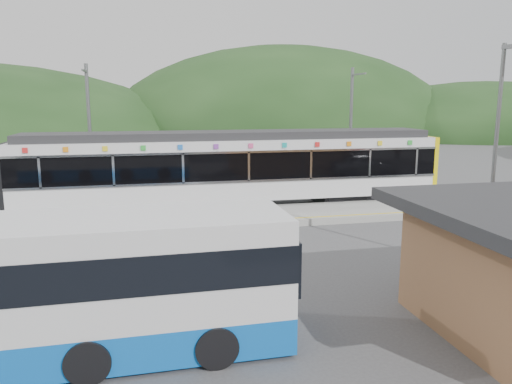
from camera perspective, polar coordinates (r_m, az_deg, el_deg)
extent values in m
plane|color=#4C4C4F|center=(19.00, 1.11, -5.53)|extent=(120.00, 120.00, 0.00)
ellipsoid|color=#1E3D19|center=(74.75, 3.23, 6.43)|extent=(52.00, 39.00, 26.00)
ellipsoid|color=#1E3D19|center=(82.37, 24.36, 5.90)|extent=(44.00, 33.00, 16.00)
cube|color=#9E9E99|center=(22.08, -0.92, -2.85)|extent=(26.00, 3.20, 0.30)
cube|color=yellow|center=(20.81, -0.19, -3.24)|extent=(26.00, 0.10, 0.01)
cube|color=black|center=(24.32, -16.74, -1.69)|extent=(3.20, 2.20, 0.56)
cube|color=black|center=(26.28, 10.32, -0.53)|extent=(3.20, 2.20, 0.56)
cube|color=silver|center=(24.46, -2.68, 0.58)|extent=(20.00, 2.90, 0.92)
cube|color=black|center=(24.29, -2.71, 3.34)|extent=(20.00, 2.96, 1.45)
cube|color=silver|center=(22.92, -2.05, 1.21)|extent=(20.00, 0.05, 0.10)
cube|color=silver|center=(22.74, -2.07, 4.57)|extent=(20.00, 0.05, 0.10)
cube|color=silver|center=(24.19, -2.73, 5.57)|extent=(20.00, 2.90, 0.45)
cube|color=#2D2D30|center=(24.16, -2.74, 6.53)|extent=(19.40, 2.50, 0.36)
cube|color=yellow|center=(27.89, 18.26, 3.07)|extent=(0.24, 2.92, 3.00)
cube|color=black|center=(24.70, -26.46, 1.61)|extent=(0.20, 2.92, 3.00)
cube|color=silver|center=(22.86, -23.50, 2.03)|extent=(0.10, 0.05, 1.35)
cube|color=silver|center=(22.49, -15.98, 2.37)|extent=(0.10, 0.05, 1.35)
cube|color=silver|center=(22.50, -8.33, 2.67)|extent=(0.10, 0.05, 1.35)
cube|color=silver|center=(22.92, -0.83, 2.92)|extent=(0.10, 0.05, 1.35)
cube|color=silver|center=(23.71, 6.30, 3.11)|extent=(0.10, 0.05, 1.35)
cube|color=silver|center=(24.84, 12.87, 3.24)|extent=(0.10, 0.05, 1.35)
cube|color=silver|center=(26.01, 17.86, 3.32)|extent=(0.10, 0.05, 1.35)
cube|color=red|center=(22.87, -24.91, 4.34)|extent=(0.22, 0.04, 0.22)
cube|color=orange|center=(22.58, -20.93, 4.56)|extent=(0.22, 0.04, 0.22)
cube|color=yellow|center=(22.41, -16.87, 4.76)|extent=(0.22, 0.04, 0.22)
cube|color=green|center=(22.35, -12.76, 4.93)|extent=(0.22, 0.04, 0.22)
cube|color=blue|center=(22.40, -8.65, 5.08)|extent=(0.22, 0.04, 0.22)
cube|color=purple|center=(22.57, -4.58, 5.21)|extent=(0.22, 0.04, 0.22)
cube|color=#E54C8C|center=(22.84, -0.59, 5.30)|extent=(0.22, 0.04, 0.22)
cube|color=#19A5A5|center=(23.23, 3.29, 5.37)|extent=(0.22, 0.04, 0.22)
cube|color=red|center=(23.71, 7.03, 5.42)|extent=(0.22, 0.04, 0.22)
cube|color=orange|center=(24.30, 10.60, 5.44)|extent=(0.22, 0.04, 0.22)
cube|color=yellow|center=(24.97, 13.99, 5.44)|extent=(0.22, 0.04, 0.22)
cube|color=green|center=(25.72, 17.20, 5.42)|extent=(0.22, 0.04, 0.22)
cylinder|color=slate|center=(26.53, -18.44, 6.18)|extent=(0.18, 0.18, 7.00)
cube|color=slate|center=(25.72, -19.02, 12.95)|extent=(0.08, 1.80, 0.08)
cylinder|color=slate|center=(28.73, 10.75, 6.82)|extent=(0.18, 0.18, 7.00)
cube|color=slate|center=(27.98, 11.63, 13.05)|extent=(0.08, 1.80, 0.08)
cube|color=blue|center=(11.48, -24.66, -14.98)|extent=(10.70, 2.57, 0.78)
cube|color=silver|center=(11.18, -24.97, -11.37)|extent=(10.70, 2.57, 0.78)
cube|color=black|center=(10.93, -25.28, -7.58)|extent=(10.70, 2.61, 0.78)
cube|color=silver|center=(10.76, -25.55, -4.38)|extent=(10.70, 2.57, 0.48)
cylinder|color=black|center=(11.31, -18.15, -15.18)|extent=(0.91, 2.56, 0.87)
cylinder|color=black|center=(11.34, -5.45, -14.61)|extent=(0.91, 2.56, 0.87)
cylinder|color=slate|center=(16.62, 25.59, 3.20)|extent=(0.12, 0.12, 6.85)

